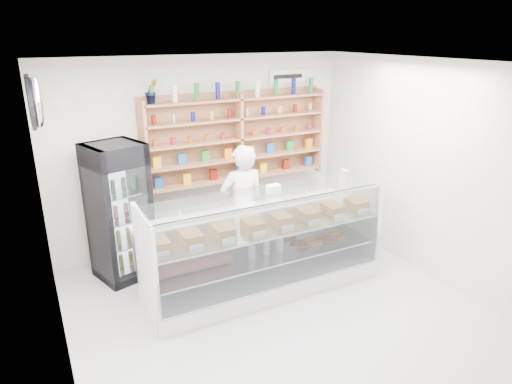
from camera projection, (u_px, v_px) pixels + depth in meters
room at (292, 207)px, 4.65m from camera, size 5.00×5.00×5.00m
display_counter at (263, 263)px, 5.72m from camera, size 2.97×0.89×1.29m
shop_worker at (242, 206)px, 6.18m from camera, size 0.65×0.45×1.71m
drinks_cooler at (119, 212)px, 5.85m from camera, size 0.81×0.80×1.81m
wall_shelving at (239, 139)px, 6.76m from camera, size 2.84×0.28×1.33m
potted_plant at (151, 91)px, 5.97m from camera, size 0.21×0.19×0.33m
security_mirror at (36, 103)px, 4.37m from camera, size 0.15×0.50×0.50m
wall_sign at (287, 76)px, 6.98m from camera, size 0.62×0.03×0.20m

